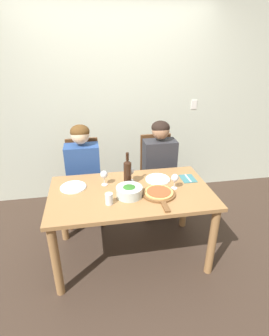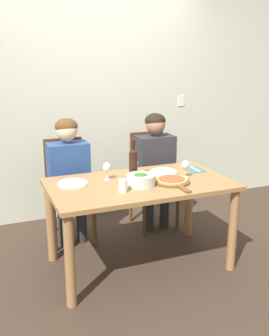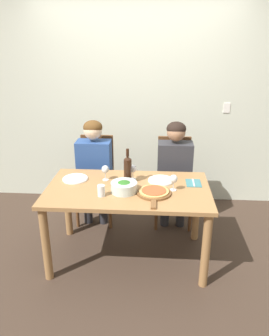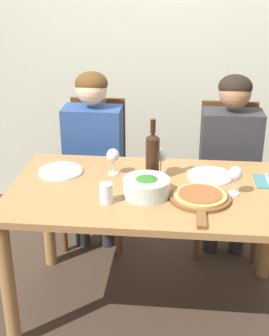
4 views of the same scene
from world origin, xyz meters
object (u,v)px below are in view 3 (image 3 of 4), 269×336
at_px(chair_left, 97,177).
at_px(wine_glass_left, 105,170).
at_px(broccoli_bowl, 124,187).
at_px(fork_on_napkin, 193,183).
at_px(wine_bottle, 128,169).
at_px(pizza_on_board, 154,192).
at_px(dinner_plate_left, 75,179).
at_px(wine_glass_right, 174,180).
at_px(wine_glass_centre, 133,169).
at_px(chair_right, 173,179).
at_px(person_woman, 94,163).
at_px(dinner_plate_right, 161,180).
at_px(person_man, 175,165).
at_px(water_tumbler, 101,191).

bearing_deg(chair_left, wine_glass_left, -71.54).
bearing_deg(broccoli_bowl, fork_on_napkin, 19.49).
xyz_separation_m(wine_bottle, pizza_on_board, (0.25, -0.23, -0.12)).
height_order(dinner_plate_left, wine_glass_right, wine_glass_right).
xyz_separation_m(dinner_plate_left, wine_glass_centre, (0.56, 0.04, 0.10)).
xyz_separation_m(wine_glass_right, wine_glass_centre, (-0.38, 0.22, 0.00)).
bearing_deg(pizza_on_board, wine_glass_centre, 123.97).
bearing_deg(wine_glass_right, wine_glass_left, 163.96).
bearing_deg(wine_glass_left, chair_right, 42.24).
bearing_deg(fork_on_napkin, dinner_plate_left, 179.32).
xyz_separation_m(chair_right, person_woman, (-0.90, -0.12, 0.21)).
relative_size(chair_right, wine_glass_left, 6.60).
distance_m(dinner_plate_right, wine_glass_left, 0.54).
height_order(chair_right, wine_glass_left, chair_right).
bearing_deg(person_woman, person_man, 0.00).
bearing_deg(wine_glass_centre, chair_left, 128.54).
relative_size(person_woman, dinner_plate_left, 4.93).
distance_m(dinner_plate_right, water_tumbler, 0.63).
bearing_deg(wine_bottle, dinner_plate_left, 175.57).
xyz_separation_m(broccoli_bowl, dinner_plate_right, (0.33, 0.26, -0.04)).
bearing_deg(wine_glass_right, broccoli_bowl, -172.09).
height_order(chair_left, wine_glass_right, chair_left).
relative_size(broccoli_bowl, fork_on_napkin, 1.31).
xyz_separation_m(person_woman, dinner_plate_right, (0.75, -0.50, 0.03)).
xyz_separation_m(wine_bottle, fork_on_napkin, (0.62, 0.03, -0.14)).
xyz_separation_m(person_man, fork_on_napkin, (0.15, -0.53, 0.03)).
height_order(pizza_on_board, wine_glass_right, wine_glass_right).
relative_size(wine_bottle, wine_glass_centre, 2.25).
height_order(chair_right, wine_bottle, wine_bottle).
xyz_separation_m(chair_right, water_tumbler, (-0.68, -0.97, 0.29)).
relative_size(pizza_on_board, wine_glass_centre, 2.95).
xyz_separation_m(water_tumbler, fork_on_napkin, (0.83, 0.32, -0.05)).
distance_m(chair_left, pizza_on_board, 1.16).
relative_size(pizza_on_board, fork_on_napkin, 2.47).
relative_size(chair_right, water_tumbler, 9.88).
bearing_deg(broccoli_bowl, person_woman, 118.74).
bearing_deg(fork_on_napkin, wine_glass_right, -140.31).
relative_size(wine_glass_right, fork_on_napkin, 0.84).
xyz_separation_m(chair_left, person_man, (0.90, -0.12, 0.21)).
bearing_deg(dinner_plate_left, wine_glass_right, -10.74).
height_order(chair_right, dinner_plate_left, chair_right).
relative_size(chair_right, pizza_on_board, 2.24).
distance_m(person_woman, wine_glass_right, 1.11).
bearing_deg(fork_on_napkin, dinner_plate_right, 174.24).
height_order(person_woman, wine_glass_left, person_woman).
bearing_deg(chair_left, person_man, -7.53).
bearing_deg(wine_glass_right, wine_glass_centre, 150.04).
bearing_deg(wine_glass_right, pizza_on_board, -152.40).
bearing_deg(chair_right, wine_glass_left, -137.76).
xyz_separation_m(wine_glass_left, fork_on_napkin, (0.84, -0.02, -0.10)).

